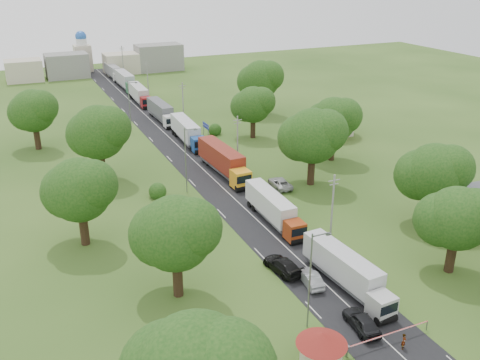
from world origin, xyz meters
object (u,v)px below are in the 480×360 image
boom_barrier (376,339)px  info_sign (206,129)px  pedestrian_near (404,342)px  car_lane_mid (310,278)px  truck_0 (347,271)px  car_lane_front (362,321)px  guard_booth (321,345)px

boom_barrier → info_sign: size_ratio=2.25×
pedestrian_near → car_lane_mid: bearing=67.8°
info_sign → truck_0: 51.04m
car_lane_mid → car_lane_front: bearing=100.8°
guard_booth → car_lane_front: 6.89m
boom_barrier → truck_0: 9.64m
guard_booth → truck_0: (8.85, 9.09, -0.15)m
car_lane_front → pedestrian_near: 4.24m
car_lane_front → car_lane_mid: 8.44m
car_lane_front → pedestrian_near: car_lane_front is taller
truck_0 → car_lane_mid: truck_0 is taller
guard_booth → info_sign: info_sign is taller
info_sign → car_lane_mid: 49.40m
guard_booth → truck_0: 12.69m
boom_barrier → info_sign: info_sign is taller
car_lane_front → car_lane_mid: car_lane_front is taller
truck_0 → guard_booth: bearing=-134.2°
truck_0 → car_lane_mid: size_ratio=3.13×
car_lane_front → boom_barrier: bearing=88.4°
info_sign → car_lane_front: (-6.20, -57.32, -2.18)m
boom_barrier → car_lane_mid: (-0.14, 11.11, -0.17)m
car_lane_mid → pedestrian_near: bearing=107.8°
boom_barrier → guard_booth: 5.98m
guard_booth → car_lane_mid: (5.70, 11.11, -1.44)m
boom_barrier → guard_booth: bearing=-180.0°
guard_booth → info_sign: bearing=78.3°
info_sign → car_lane_mid: info_sign is taller
car_lane_front → guard_booth: bearing=29.4°
boom_barrier → pedestrian_near: bearing=-29.6°
car_lane_mid → pedestrian_near: (2.23, -12.30, 0.05)m
boom_barrier → car_lane_front: (0.36, 2.68, -0.07)m
info_sign → car_lane_mid: (-6.70, -48.89, -2.28)m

